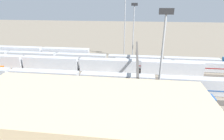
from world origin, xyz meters
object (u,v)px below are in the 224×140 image
(light_mast_0, at_px, (125,17))
(light_mast_1, at_px, (162,53))
(train_on_track_2, at_px, (173,65))
(train_on_track_8, at_px, (42,95))
(train_on_track_0, at_px, (42,52))
(signal_gantry, at_px, (137,57))
(maintenance_shed, at_px, (88,133))
(train_on_track_3, at_px, (79,64))
(train_on_track_6, at_px, (117,82))
(train_on_track_1, at_px, (103,59))
(light_mast_2, at_px, (134,25))

(light_mast_0, xyz_separation_m, light_mast_1, (-10.59, 46.75, -3.49))
(train_on_track_2, relative_size, train_on_track_8, 0.52)
(train_on_track_0, distance_m, light_mast_1, 68.41)
(signal_gantry, relative_size, maintenance_shed, 1.20)
(train_on_track_8, xyz_separation_m, light_mast_1, (-30.89, 3.53, 14.10))
(train_on_track_2, height_order, train_on_track_8, train_on_track_8)
(train_on_track_8, height_order, signal_gantry, signal_gantry)
(train_on_track_3, xyz_separation_m, light_mast_0, (-17.11, -18.22, 17.04))
(train_on_track_0, height_order, train_on_track_3, same)
(train_on_track_6, relative_size, train_on_track_0, 2.54)
(train_on_track_6, xyz_separation_m, train_on_track_3, (16.96, -15.00, 0.02))
(signal_gantry, bearing_deg, light_mast_0, -75.70)
(train_on_track_2, relative_size, light_mast_1, 1.88)
(train_on_track_1, relative_size, light_mast_0, 4.41)
(train_on_track_1, distance_m, train_on_track_3, 12.78)
(train_on_track_0, height_order, signal_gantry, signal_gantry)
(train_on_track_6, xyz_separation_m, signal_gantry, (-6.07, -10.00, 5.20))
(light_mast_1, height_order, signal_gantry, light_mast_1)
(train_on_track_1, height_order, signal_gantry, signal_gantry)
(light_mast_2, xyz_separation_m, maintenance_shed, (6.26, 60.85, -10.08))
(light_mast_0, bearing_deg, train_on_track_0, 4.56)
(train_on_track_2, height_order, train_on_track_3, train_on_track_3)
(train_on_track_0, distance_m, light_mast_0, 43.98)
(light_mast_2, bearing_deg, signal_gantry, 94.68)
(light_mast_2, bearing_deg, train_on_track_8, 60.09)
(train_on_track_0, distance_m, train_on_track_3, 27.71)
(train_on_track_1, distance_m, maintenance_shed, 54.09)
(train_on_track_1, relative_size, light_mast_1, 5.54)
(train_on_track_0, xyz_separation_m, signal_gantry, (-46.33, 20.00, 5.18))
(light_mast_2, distance_m, maintenance_shed, 61.99)
(signal_gantry, bearing_deg, light_mast_1, 101.23)
(train_on_track_1, xyz_separation_m, light_mast_0, (-9.18, -8.22, 17.61))
(signal_gantry, bearing_deg, train_on_track_1, -44.81)
(signal_gantry, bearing_deg, maintenance_shed, 78.11)
(train_on_track_6, bearing_deg, train_on_track_2, -136.19)
(light_mast_1, distance_m, signal_gantry, 25.41)
(train_on_track_6, bearing_deg, maintenance_shed, 85.94)
(maintenance_shed, bearing_deg, light_mast_0, -92.02)
(signal_gantry, bearing_deg, train_on_track_2, -145.91)
(train_on_track_3, distance_m, light_mast_2, 30.74)
(signal_gantry, height_order, maintenance_shed, maintenance_shed)
(train_on_track_2, distance_m, train_on_track_3, 38.14)
(train_on_track_1, xyz_separation_m, light_mast_2, (-13.27, -7.39, 14.47))
(train_on_track_1, height_order, train_on_track_0, train_on_track_0)
(train_on_track_8, bearing_deg, maintenance_shed, 134.47)
(train_on_track_6, relative_size, train_on_track_1, 0.86)
(train_on_track_2, relative_size, train_on_track_6, 0.39)
(light_mast_1, distance_m, maintenance_shed, 21.93)
(train_on_track_8, bearing_deg, signal_gantry, -142.66)
(train_on_track_0, relative_size, light_mast_2, 1.84)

